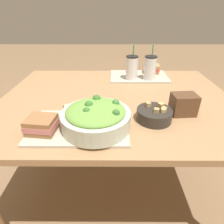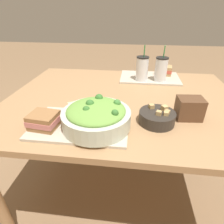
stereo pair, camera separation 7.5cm
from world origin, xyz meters
The scene contains 12 objects.
ground_plane centered at (0.00, 0.00, 0.00)m, with size 12.00×12.00×0.00m, color #846647.
dining_table centered at (0.00, 0.00, 0.65)m, with size 1.33×1.02×0.74m.
tray_near centered at (-0.17, -0.31, 0.74)m, with size 0.42×0.27×0.01m.
tray_far centered at (0.17, 0.35, 0.74)m, with size 0.42×0.27×0.01m.
salad_bowl centered at (-0.09, -0.32, 0.80)m, with size 0.29×0.29×0.11m.
soup_bowl centered at (0.17, -0.24, 0.77)m, with size 0.16×0.16×0.07m.
sandwich_near centered at (-0.31, -0.35, 0.78)m, with size 0.13×0.11×0.06m.
baguette_near centered at (-0.18, -0.21, 0.78)m, with size 0.15×0.12×0.06m.
sandwich_far centered at (0.27, 0.42, 0.78)m, with size 0.12×0.11×0.06m.
drink_cup_dark centered at (0.11, 0.28, 0.82)m, with size 0.08×0.08×0.23m.
drink_cup_red centered at (0.23, 0.28, 0.82)m, with size 0.08×0.08×0.23m.
chip_bag centered at (0.32, -0.18, 0.79)m, with size 0.12×0.10×0.10m.
Camera 1 is at (-0.02, -0.98, 1.20)m, focal length 30.00 mm.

